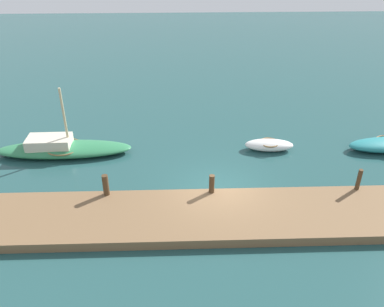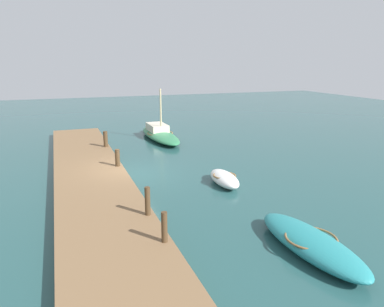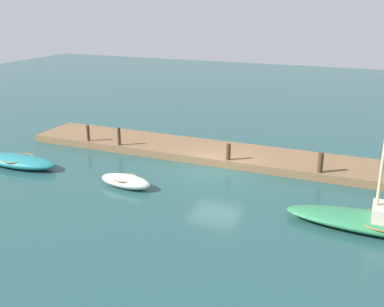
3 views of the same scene
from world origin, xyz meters
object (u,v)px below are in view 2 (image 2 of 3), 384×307
sailboat_green (160,134)px  mooring_post_mid_west (117,158)px  dinghy_white (224,179)px  mooring_post_mid_east (148,201)px  mooring_post_east (164,227)px  rowboat_teal (311,243)px  mooring_post_west (106,139)px

sailboat_green → mooring_post_mid_west: sailboat_green is taller
dinghy_white → mooring_post_mid_east: (3.02, -4.36, 0.61)m
mooring_post_east → mooring_post_mid_west: bearing=180.0°
dinghy_white → sailboat_green: (-11.05, -0.07, 0.07)m
rowboat_teal → mooring_post_east: bearing=-110.6°
mooring_post_west → mooring_post_east: mooring_post_west is taller
mooring_post_west → mooring_post_mid_east: size_ratio=0.96×
sailboat_green → dinghy_white: bearing=-0.6°
dinghy_white → mooring_post_east: size_ratio=2.81×
dinghy_white → rowboat_teal: size_ratio=0.59×
dinghy_white → rowboat_teal: 6.52m
dinghy_white → mooring_post_mid_west: (-3.45, -4.36, 0.54)m
mooring_post_mid_east → mooring_post_mid_west: bearing=180.0°
sailboat_green → rowboat_teal: sailboat_green is taller
sailboat_green → mooring_post_east: 16.72m
mooring_post_west → mooring_post_mid_east: bearing=0.0°
rowboat_teal → mooring_post_east: (-1.41, -4.15, 0.57)m
rowboat_teal → mooring_post_mid_east: bearing=-131.9°
dinghy_white → mooring_post_mid_east: bearing=-51.4°
rowboat_teal → mooring_post_mid_east: (-3.50, -4.15, 0.60)m
sailboat_green → mooring_post_west: (3.02, -4.29, 0.52)m
mooring_post_mid_west → mooring_post_east: mooring_post_east is taller
mooring_post_west → mooring_post_mid_west: size_ratio=1.12×
mooring_post_mid_east → mooring_post_east: bearing=0.0°
sailboat_green → mooring_post_mid_west: bearing=-30.4°
mooring_post_west → mooring_post_east: 13.13m
dinghy_white → mooring_post_west: bearing=-147.6°
mooring_post_mid_west → rowboat_teal: bearing=22.6°
dinghy_white → sailboat_green: size_ratio=0.37×
mooring_post_west → mooring_post_east: size_ratio=1.03×
dinghy_white → sailboat_green: 11.05m
rowboat_teal → dinghy_white: bearing=176.4°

